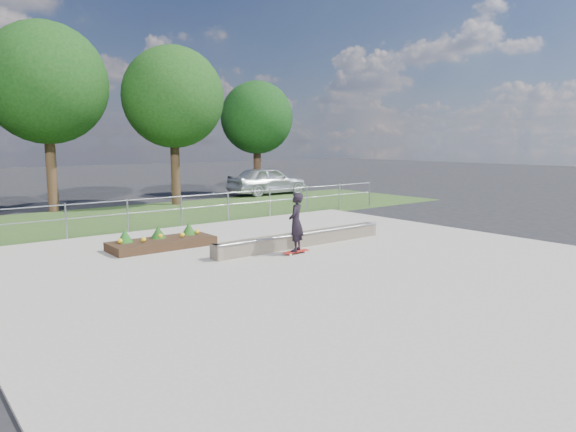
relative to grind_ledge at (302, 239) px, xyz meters
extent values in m
plane|color=black|center=(-1.14, -2.01, -0.26)|extent=(120.00, 120.00, 0.00)
cube|color=#2C471C|center=(-1.14, 8.99, -0.25)|extent=(30.00, 8.00, 0.02)
cube|color=gray|center=(-1.14, -2.01, -0.23)|extent=(15.00, 15.00, 0.06)
cylinder|color=gray|center=(-5.14, 5.49, 0.34)|extent=(0.06, 0.06, 1.20)
cylinder|color=gray|center=(-3.14, 5.49, 0.34)|extent=(0.06, 0.06, 1.20)
cylinder|color=gray|center=(-1.14, 5.49, 0.34)|extent=(0.06, 0.06, 1.20)
cylinder|color=#919499|center=(0.86, 5.49, 0.34)|extent=(0.06, 0.06, 1.20)
cylinder|color=#93969B|center=(2.86, 5.49, 0.34)|extent=(0.06, 0.06, 1.20)
cylinder|color=gray|center=(4.86, 5.49, 0.34)|extent=(0.06, 0.06, 1.20)
cylinder|color=#9C9FA4|center=(6.86, 5.49, 0.34)|extent=(0.06, 0.06, 1.20)
cylinder|color=gray|center=(8.86, 5.49, 0.34)|extent=(0.06, 0.06, 1.20)
cylinder|color=#95979D|center=(-1.14, 5.49, 0.89)|extent=(20.00, 0.04, 0.04)
cylinder|color=gray|center=(-1.14, 5.49, 0.44)|extent=(20.00, 0.04, 0.04)
cylinder|color=#372316|center=(-3.64, 12.99, 1.42)|extent=(0.44, 0.44, 3.38)
sphere|color=black|center=(-3.64, 12.99, 5.36)|extent=(5.25, 5.25, 5.25)
cylinder|color=#312013|center=(1.86, 11.99, 1.31)|extent=(0.44, 0.44, 3.15)
sphere|color=black|center=(1.86, 11.99, 4.99)|extent=(4.90, 4.90, 4.90)
cylinder|color=#301D13|center=(7.86, 13.49, 1.09)|extent=(0.44, 0.44, 2.70)
sphere|color=black|center=(7.86, 13.49, 4.24)|extent=(4.20, 4.20, 4.20)
cube|color=brown|center=(0.00, 0.00, 0.00)|extent=(6.00, 0.40, 0.40)
cylinder|color=gray|center=(0.00, -0.20, 0.20)|extent=(6.00, 0.06, 0.06)
cube|color=brown|center=(-2.90, 0.00, 0.00)|extent=(0.15, 0.42, 0.40)
cube|color=brown|center=(2.90, 0.00, 0.00)|extent=(0.15, 0.42, 0.40)
cube|color=black|center=(-3.36, 2.33, -0.08)|extent=(3.00, 1.20, 0.25)
sphere|color=yellow|center=(-4.56, 2.43, 0.13)|extent=(0.14, 0.14, 0.14)
sphere|color=gold|center=(-3.96, 2.23, 0.13)|extent=(0.14, 0.14, 0.14)
sphere|color=gold|center=(-3.36, 2.43, 0.13)|extent=(0.14, 0.14, 0.14)
sphere|color=yellow|center=(-2.76, 2.23, 0.13)|extent=(0.14, 0.14, 0.14)
sphere|color=yellow|center=(-2.16, 2.43, 0.13)|extent=(0.14, 0.14, 0.14)
cone|color=#154916|center=(-4.36, 2.58, 0.23)|extent=(0.44, 0.44, 0.36)
cone|color=#154112|center=(-3.36, 2.58, 0.23)|extent=(0.44, 0.44, 0.36)
cone|color=#194614|center=(-2.36, 2.58, 0.23)|extent=(0.44, 0.44, 0.36)
cylinder|color=white|center=(-1.09, -0.82, -0.18)|extent=(0.05, 0.03, 0.05)
cylinder|color=white|center=(-1.09, -0.64, -0.18)|extent=(0.05, 0.03, 0.05)
cylinder|color=silver|center=(-0.57, -0.82, -0.18)|extent=(0.05, 0.03, 0.05)
cylinder|color=silver|center=(-0.57, -0.64, -0.18)|extent=(0.05, 0.03, 0.05)
cylinder|color=#A0A0A5|center=(-1.09, -0.73, -0.15)|extent=(0.02, 0.18, 0.02)
cylinder|color=#A2A2A7|center=(-0.57, -0.73, -0.15)|extent=(0.02, 0.18, 0.02)
cube|color=#AD1F15|center=(-0.83, -0.73, -0.13)|extent=(0.80, 0.21, 0.02)
imported|color=black|center=(-0.83, -0.73, 0.68)|extent=(0.70, 0.66, 1.61)
imported|color=#B3B8BD|center=(8.27, 13.04, 0.56)|extent=(4.86, 1.96, 1.66)
camera|label=1|loc=(-9.59, -11.41, 2.86)|focal=32.00mm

